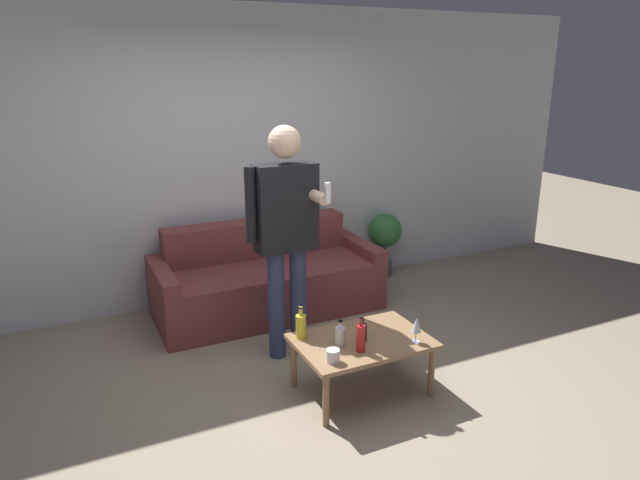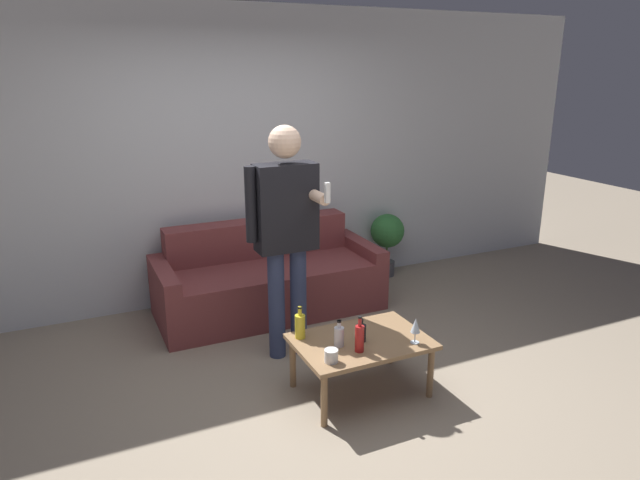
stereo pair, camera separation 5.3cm
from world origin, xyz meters
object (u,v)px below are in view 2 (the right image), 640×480
bottle_orange (361,332)px  couch (268,279)px  person_standing_front (286,225)px  coffee_table (361,345)px

bottle_orange → couch: bearing=93.1°
person_standing_front → bottle_orange: bearing=-71.7°
couch → coffee_table: couch is taller
couch → coffee_table: 1.59m
bottle_orange → person_standing_front: 0.97m
coffee_table → bottle_orange: (-0.01, -0.02, 0.11)m
couch → bottle_orange: 1.61m
couch → bottle_orange: bearing=-86.9°
couch → person_standing_front: size_ratio=1.13×
couch → person_standing_front: person_standing_front is taller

